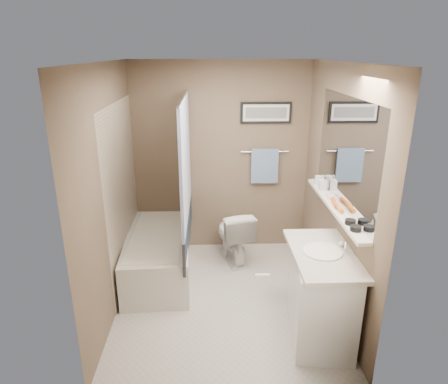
{
  "coord_description": "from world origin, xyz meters",
  "views": [
    {
      "loc": [
        -0.14,
        -3.62,
        2.49
      ],
      "look_at": [
        0.0,
        0.15,
        1.15
      ],
      "focal_mm": 32.0,
      "sensor_mm": 36.0,
      "label": 1
    }
  ],
  "objects_px": {
    "vanity": "(321,295)",
    "glass_jar": "(318,180)",
    "hair_brush_back": "(335,203)",
    "soap_bottle": "(323,183)",
    "bathtub": "(159,255)",
    "candle_bowl_far": "(350,222)",
    "candle_bowl_near": "(356,228)",
    "hair_brush_front": "(338,207)",
    "toilet": "(233,235)"
  },
  "relations": [
    {
      "from": "vanity",
      "to": "glass_jar",
      "type": "bearing_deg",
      "value": 85.99
    },
    {
      "from": "hair_brush_back",
      "to": "soap_bottle",
      "type": "xyz_separation_m",
      "value": [
        0.0,
        0.44,
        0.06
      ]
    },
    {
      "from": "vanity",
      "to": "bathtub",
      "type": "bearing_deg",
      "value": 151.66
    },
    {
      "from": "vanity",
      "to": "candle_bowl_far",
      "type": "bearing_deg",
      "value": -1.01
    },
    {
      "from": "bathtub",
      "to": "glass_jar",
      "type": "height_order",
      "value": "glass_jar"
    },
    {
      "from": "candle_bowl_far",
      "to": "candle_bowl_near",
      "type": "bearing_deg",
      "value": -90.0
    },
    {
      "from": "hair_brush_back",
      "to": "vanity",
      "type": "bearing_deg",
      "value": -113.89
    },
    {
      "from": "hair_brush_front",
      "to": "toilet",
      "type": "bearing_deg",
      "value": 128.93
    },
    {
      "from": "toilet",
      "to": "hair_brush_back",
      "type": "height_order",
      "value": "hair_brush_back"
    },
    {
      "from": "hair_brush_back",
      "to": "glass_jar",
      "type": "distance_m",
      "value": 0.6
    },
    {
      "from": "candle_bowl_near",
      "to": "hair_brush_front",
      "type": "bearing_deg",
      "value": 90.0
    },
    {
      "from": "soap_bottle",
      "to": "hair_brush_front",
      "type": "bearing_deg",
      "value": -90.0
    },
    {
      "from": "bathtub",
      "to": "candle_bowl_near",
      "type": "distance_m",
      "value": 2.36
    },
    {
      "from": "candle_bowl_far",
      "to": "glass_jar",
      "type": "distance_m",
      "value": 1.04
    },
    {
      "from": "candle_bowl_near",
      "to": "candle_bowl_far",
      "type": "bearing_deg",
      "value": 90.0
    },
    {
      "from": "candle_bowl_far",
      "to": "hair_brush_front",
      "type": "distance_m",
      "value": 0.33
    },
    {
      "from": "vanity",
      "to": "candle_bowl_near",
      "type": "bearing_deg",
      "value": -33.26
    },
    {
      "from": "candle_bowl_near",
      "to": "hair_brush_front",
      "type": "xyz_separation_m",
      "value": [
        0.0,
        0.46,
        0.0
      ]
    },
    {
      "from": "hair_brush_back",
      "to": "glass_jar",
      "type": "bearing_deg",
      "value": 90.0
    },
    {
      "from": "candle_bowl_far",
      "to": "soap_bottle",
      "type": "bearing_deg",
      "value": 90.0
    },
    {
      "from": "toilet",
      "to": "vanity",
      "type": "height_order",
      "value": "vanity"
    },
    {
      "from": "hair_brush_back",
      "to": "glass_jar",
      "type": "relative_size",
      "value": 2.2
    },
    {
      "from": "hair_brush_back",
      "to": "glass_jar",
      "type": "xyz_separation_m",
      "value": [
        0.0,
        0.6,
        0.03
      ]
    },
    {
      "from": "toilet",
      "to": "glass_jar",
      "type": "bearing_deg",
      "value": 142.01
    },
    {
      "from": "toilet",
      "to": "soap_bottle",
      "type": "height_order",
      "value": "soap_bottle"
    },
    {
      "from": "glass_jar",
      "to": "toilet",
      "type": "bearing_deg",
      "value": 156.15
    },
    {
      "from": "bathtub",
      "to": "hair_brush_front",
      "type": "xyz_separation_m",
      "value": [
        1.79,
        -0.8,
        0.89
      ]
    },
    {
      "from": "candle_bowl_far",
      "to": "glass_jar",
      "type": "xyz_separation_m",
      "value": [
        0.0,
        1.04,
        0.03
      ]
    },
    {
      "from": "candle_bowl_far",
      "to": "soap_bottle",
      "type": "height_order",
      "value": "soap_bottle"
    },
    {
      "from": "candle_bowl_near",
      "to": "candle_bowl_far",
      "type": "xyz_separation_m",
      "value": [
        0.0,
        0.13,
        0.0
      ]
    },
    {
      "from": "candle_bowl_near",
      "to": "hair_brush_back",
      "type": "xyz_separation_m",
      "value": [
        0.0,
        0.57,
        0.0
      ]
    },
    {
      "from": "candle_bowl_near",
      "to": "soap_bottle",
      "type": "xyz_separation_m",
      "value": [
        0.0,
        1.01,
        0.06
      ]
    },
    {
      "from": "hair_brush_back",
      "to": "soap_bottle",
      "type": "relative_size",
      "value": 1.39
    },
    {
      "from": "toilet",
      "to": "vanity",
      "type": "xyz_separation_m",
      "value": [
        0.71,
        -1.41,
        0.06
      ]
    },
    {
      "from": "toilet",
      "to": "hair_brush_front",
      "type": "relative_size",
      "value": 3.1
    },
    {
      "from": "bathtub",
      "to": "toilet",
      "type": "distance_m",
      "value": 0.95
    },
    {
      "from": "hair_brush_front",
      "to": "glass_jar",
      "type": "relative_size",
      "value": 2.2
    },
    {
      "from": "toilet",
      "to": "soap_bottle",
      "type": "relative_size",
      "value": 4.32
    },
    {
      "from": "toilet",
      "to": "soap_bottle",
      "type": "bearing_deg",
      "value": 133.8
    },
    {
      "from": "vanity",
      "to": "hair_brush_front",
      "type": "relative_size",
      "value": 4.09
    },
    {
      "from": "bathtub",
      "to": "candle_bowl_far",
      "type": "bearing_deg",
      "value": -35.25
    },
    {
      "from": "glass_jar",
      "to": "hair_brush_back",
      "type": "bearing_deg",
      "value": -90.0
    },
    {
      "from": "toilet",
      "to": "candle_bowl_far",
      "type": "bearing_deg",
      "value": 107.75
    },
    {
      "from": "bathtub",
      "to": "vanity",
      "type": "bearing_deg",
      "value": -37.58
    },
    {
      "from": "vanity",
      "to": "glass_jar",
      "type": "distance_m",
      "value": 1.29
    },
    {
      "from": "candle_bowl_near",
      "to": "hair_brush_front",
      "type": "distance_m",
      "value": 0.46
    },
    {
      "from": "vanity",
      "to": "hair_brush_front",
      "type": "bearing_deg",
      "value": 65.15
    },
    {
      "from": "bathtub",
      "to": "vanity",
      "type": "distance_m",
      "value": 1.95
    },
    {
      "from": "glass_jar",
      "to": "candle_bowl_far",
      "type": "bearing_deg",
      "value": -90.0
    },
    {
      "from": "vanity",
      "to": "soap_bottle",
      "type": "distance_m",
      "value": 1.18
    }
  ]
}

